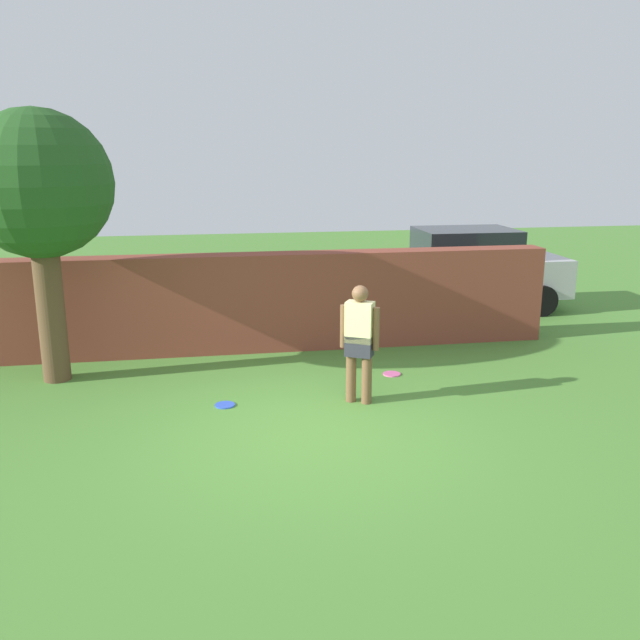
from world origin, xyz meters
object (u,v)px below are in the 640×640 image
(tree, at_px, (39,189))
(car, at_px, (464,269))
(frisbee_pink, at_px, (392,374))
(frisbee_blue, at_px, (225,405))
(person, at_px, (359,339))

(tree, relative_size, car, 0.93)
(frisbee_pink, height_order, frisbee_blue, same)
(tree, distance_m, car, 8.59)
(person, height_order, car, car)
(person, relative_size, frisbee_blue, 6.00)
(car, height_order, frisbee_pink, car)
(tree, relative_size, frisbee_blue, 14.51)
(car, xyz_separation_m, frisbee_pink, (-2.68, -3.97, -0.85))
(tree, distance_m, frisbee_pink, 5.76)
(tree, height_order, person, tree)
(car, bearing_deg, person, -123.80)
(person, bearing_deg, car, 84.43)
(frisbee_pink, distance_m, frisbee_blue, 2.70)
(car, bearing_deg, frisbee_pink, -123.34)
(tree, distance_m, person, 4.93)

